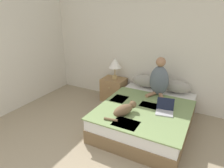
{
  "coord_description": "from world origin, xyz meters",
  "views": [
    {
      "loc": [
        1.34,
        -0.99,
        2.11
      ],
      "look_at": [
        -0.23,
        1.95,
        0.81
      ],
      "focal_mm": 32.0,
      "sensor_mm": 36.0,
      "label": 1
    }
  ],
  "objects_px": {
    "person_sitting": "(159,79)",
    "cat_tabby": "(125,109)",
    "bed": "(146,116)",
    "table_lamp": "(115,64)",
    "laptop_open": "(165,110)",
    "nightstand": "(114,89)",
    "pillow_near": "(145,81)",
    "pillow_far": "(176,86)"
  },
  "relations": [
    {
      "from": "bed",
      "to": "laptop_open",
      "type": "bearing_deg",
      "value": -19.59
    },
    {
      "from": "nightstand",
      "to": "pillow_far",
      "type": "bearing_deg",
      "value": 2.76
    },
    {
      "from": "cat_tabby",
      "to": "laptop_open",
      "type": "distance_m",
      "value": 0.68
    },
    {
      "from": "pillow_far",
      "to": "table_lamp",
      "type": "relative_size",
      "value": 1.2
    },
    {
      "from": "pillow_far",
      "to": "cat_tabby",
      "type": "distance_m",
      "value": 1.42
    },
    {
      "from": "person_sitting",
      "to": "nightstand",
      "type": "height_order",
      "value": "person_sitting"
    },
    {
      "from": "cat_tabby",
      "to": "bed",
      "type": "bearing_deg",
      "value": -2.48
    },
    {
      "from": "pillow_far",
      "to": "nightstand",
      "type": "height_order",
      "value": "pillow_far"
    },
    {
      "from": "pillow_near",
      "to": "cat_tabby",
      "type": "relative_size",
      "value": 1.07
    },
    {
      "from": "pillow_near",
      "to": "pillow_far",
      "type": "distance_m",
      "value": 0.67
    },
    {
      "from": "pillow_far",
      "to": "pillow_near",
      "type": "bearing_deg",
      "value": 180.0
    },
    {
      "from": "pillow_far",
      "to": "person_sitting",
      "type": "bearing_deg",
      "value": -136.07
    },
    {
      "from": "bed",
      "to": "person_sitting",
      "type": "height_order",
      "value": "person_sitting"
    },
    {
      "from": "bed",
      "to": "table_lamp",
      "type": "distance_m",
      "value": 1.45
    },
    {
      "from": "laptop_open",
      "to": "nightstand",
      "type": "relative_size",
      "value": 0.6
    },
    {
      "from": "person_sitting",
      "to": "cat_tabby",
      "type": "bearing_deg",
      "value": -104.25
    },
    {
      "from": "bed",
      "to": "laptop_open",
      "type": "xyz_separation_m",
      "value": [
        0.34,
        -0.12,
        0.28
      ]
    },
    {
      "from": "laptop_open",
      "to": "table_lamp",
      "type": "bearing_deg",
      "value": 137.13
    },
    {
      "from": "pillow_far",
      "to": "bed",
      "type": "bearing_deg",
      "value": -112.42
    },
    {
      "from": "laptop_open",
      "to": "pillow_far",
      "type": "bearing_deg",
      "value": 79.96
    },
    {
      "from": "cat_tabby",
      "to": "pillow_near",
      "type": "bearing_deg",
      "value": 26.14
    },
    {
      "from": "person_sitting",
      "to": "pillow_near",
      "type": "bearing_deg",
      "value": 143.06
    },
    {
      "from": "table_lamp",
      "to": "nightstand",
      "type": "bearing_deg",
      "value": -145.37
    },
    {
      "from": "bed",
      "to": "pillow_near",
      "type": "height_order",
      "value": "pillow_near"
    },
    {
      "from": "bed",
      "to": "person_sitting",
      "type": "relative_size",
      "value": 2.5
    },
    {
      "from": "pillow_near",
      "to": "cat_tabby",
      "type": "xyz_separation_m",
      "value": [
        0.11,
        -1.31,
        -0.04
      ]
    },
    {
      "from": "laptop_open",
      "to": "nightstand",
      "type": "bearing_deg",
      "value": 137.98
    },
    {
      "from": "cat_tabby",
      "to": "table_lamp",
      "type": "height_order",
      "value": "table_lamp"
    },
    {
      "from": "pillow_far",
      "to": "person_sitting",
      "type": "distance_m",
      "value": 0.45
    },
    {
      "from": "bed",
      "to": "table_lamp",
      "type": "height_order",
      "value": "table_lamp"
    },
    {
      "from": "laptop_open",
      "to": "table_lamp",
      "type": "relative_size",
      "value": 0.66
    },
    {
      "from": "bed",
      "to": "pillow_far",
      "type": "height_order",
      "value": "pillow_far"
    },
    {
      "from": "table_lamp",
      "to": "laptop_open",
      "type": "bearing_deg",
      "value": -32.3
    },
    {
      "from": "pillow_near",
      "to": "pillow_far",
      "type": "bearing_deg",
      "value": 0.0
    },
    {
      "from": "cat_tabby",
      "to": "table_lamp",
      "type": "distance_m",
      "value": 1.54
    },
    {
      "from": "pillow_near",
      "to": "table_lamp",
      "type": "relative_size",
      "value": 1.2
    },
    {
      "from": "nightstand",
      "to": "table_lamp",
      "type": "distance_m",
      "value": 0.63
    },
    {
      "from": "pillow_near",
      "to": "pillow_far",
      "type": "relative_size",
      "value": 1.0
    },
    {
      "from": "pillow_far",
      "to": "person_sitting",
      "type": "relative_size",
      "value": 0.77
    },
    {
      "from": "cat_tabby",
      "to": "nightstand",
      "type": "xyz_separation_m",
      "value": [
        -0.85,
        1.24,
        -0.28
      ]
    },
    {
      "from": "cat_tabby",
      "to": "table_lamp",
      "type": "relative_size",
      "value": 1.13
    },
    {
      "from": "nightstand",
      "to": "bed",
      "type": "bearing_deg",
      "value": -34.75
    }
  ]
}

